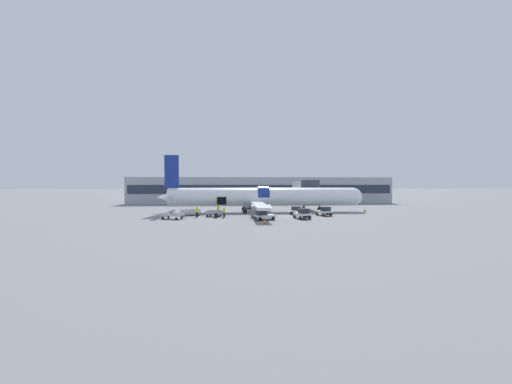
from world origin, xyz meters
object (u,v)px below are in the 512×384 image
at_px(baggage_tug_rear, 264,216).
at_px(baggage_cart_queued, 191,213).
at_px(airplane, 261,197).
at_px(suitcase_on_tarmac_upright, 216,216).
at_px(ground_crew_loader_a, 197,211).
at_px(baggage_tug_spare, 297,211).
at_px(baggage_cart_empty, 173,216).
at_px(ground_crew_driver, 224,212).
at_px(baggage_tug_mid, 303,214).
at_px(baggage_tug_lead, 324,212).
at_px(ground_crew_loader_b, 218,209).
at_px(baggage_cart_loading, 214,214).

height_order(baggage_tug_rear, baggage_cart_queued, baggage_tug_rear).
relative_size(airplane, suitcase_on_tarmac_upright, 47.53).
height_order(ground_crew_loader_a, suitcase_on_tarmac_upright, ground_crew_loader_a).
xyz_separation_m(airplane, baggage_tug_rear, (-0.66, -12.54, -2.19)).
bearing_deg(baggage_tug_spare, ground_crew_loader_a, -167.72).
height_order(baggage_cart_empty, ground_crew_driver, ground_crew_driver).
bearing_deg(baggage_tug_mid, baggage_tug_lead, 41.65).
bearing_deg(suitcase_on_tarmac_upright, baggage_tug_spare, 19.40).
xyz_separation_m(baggage_tug_spare, ground_crew_loader_a, (-16.95, -3.69, 0.36)).
height_order(baggage_tug_rear, baggage_cart_empty, baggage_tug_rear).
bearing_deg(suitcase_on_tarmac_upright, baggage_tug_lead, 6.49).
bearing_deg(ground_crew_driver, baggage_tug_spare, 18.72).
distance_m(baggage_tug_lead, ground_crew_loader_a, 21.08).
relative_size(baggage_tug_rear, ground_crew_loader_b, 1.94).
bearing_deg(airplane, ground_crew_loader_a, -143.29).
bearing_deg(baggage_tug_mid, ground_crew_loader_b, 151.34).
height_order(ground_crew_driver, suitcase_on_tarmac_upright, ground_crew_driver).
height_order(baggage_tug_mid, ground_crew_loader_a, ground_crew_loader_a).
height_order(airplane, ground_crew_loader_a, airplane).
xyz_separation_m(ground_crew_loader_a, suitcase_on_tarmac_upright, (3.07, -1.20, -0.62)).
height_order(baggage_tug_rear, baggage_tug_spare, baggage_tug_spare).
distance_m(baggage_tug_rear, ground_crew_loader_b, 10.88).
xyz_separation_m(baggage_cart_loading, baggage_cart_empty, (-6.19, -3.07, 0.04)).
height_order(ground_crew_loader_a, ground_crew_loader_b, ground_crew_loader_a).
distance_m(baggage_cart_empty, ground_crew_loader_a, 4.03).
relative_size(airplane, baggage_cart_empty, 9.11).
height_order(baggage_cart_empty, ground_crew_loader_b, ground_crew_loader_b).
distance_m(baggage_tug_spare, ground_crew_driver, 13.32).
relative_size(airplane, ground_crew_driver, 22.39).
relative_size(baggage_cart_loading, ground_crew_loader_b, 2.02).
height_order(baggage_tug_spare, ground_crew_loader_a, ground_crew_loader_a).
bearing_deg(baggage_tug_mid, baggage_tug_rear, -170.27).
bearing_deg(ground_crew_loader_a, baggage_tug_lead, 2.31).
distance_m(airplane, ground_crew_loader_a, 13.82).
distance_m(baggage_cart_empty, ground_crew_loader_b, 8.92).
distance_m(baggage_tug_lead, baggage_tug_mid, 6.25).
bearing_deg(baggage_tug_mid, baggage_cart_loading, 162.21).
relative_size(airplane, baggage_cart_loading, 10.93).
bearing_deg(baggage_cart_loading, airplane, 40.69).
bearing_deg(baggage_cart_queued, baggage_tug_spare, 1.95).
distance_m(baggage_cart_queued, ground_crew_loader_b, 4.67).
xyz_separation_m(baggage_cart_loading, ground_crew_driver, (1.62, -1.67, 0.45)).
distance_m(ground_crew_loader_b, suitcase_on_tarmac_upright, 5.13).
bearing_deg(baggage_tug_mid, ground_crew_loader_a, 168.61).
height_order(baggage_tug_lead, baggage_cart_queued, baggage_tug_lead).
bearing_deg(suitcase_on_tarmac_upright, airplane, 49.89).
bearing_deg(ground_crew_loader_b, baggage_tug_lead, -9.69).
xyz_separation_m(airplane, baggage_cart_queued, (-12.34, -5.12, -2.32)).
height_order(baggage_tug_spare, baggage_cart_empty, baggage_tug_spare).
bearing_deg(ground_crew_loader_b, baggage_tug_rear, -49.29).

